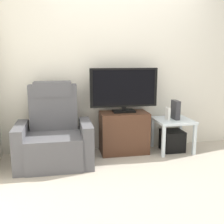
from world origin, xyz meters
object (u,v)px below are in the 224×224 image
(subwoofer_box, at_px, (172,141))
(book_upright, at_px, (168,114))
(side_table, at_px, (173,124))
(recliner_armchair, at_px, (54,136))
(television, at_px, (124,89))
(game_console, at_px, (176,110))
(tv_stand, at_px, (124,132))

(subwoofer_box, relative_size, book_upright, 1.70)
(book_upright, bearing_deg, side_table, 11.31)
(recliner_armchair, bearing_deg, book_upright, 5.06)
(side_table, bearing_deg, television, 173.17)
(game_console, bearing_deg, recliner_armchair, -174.96)
(recliner_armchair, xyz_separation_m, subwoofer_box, (1.75, 0.15, -0.22))
(tv_stand, xyz_separation_m, side_table, (0.74, -0.07, 0.10))
(tv_stand, distance_m, subwoofer_box, 0.76)
(subwoofer_box, bearing_deg, side_table, 71.57)
(recliner_armchair, height_order, book_upright, recliner_armchair)
(side_table, bearing_deg, game_console, 15.95)
(recliner_armchair, relative_size, game_console, 3.81)
(book_upright, bearing_deg, television, 170.38)
(television, relative_size, side_table, 1.84)
(tv_stand, height_order, recliner_armchair, recliner_armchair)
(tv_stand, xyz_separation_m, book_upright, (0.64, -0.09, 0.28))
(tv_stand, relative_size, book_upright, 3.79)
(recliner_armchair, distance_m, side_table, 1.76)
(side_table, xyz_separation_m, game_console, (0.03, 0.01, 0.22))
(recliner_armchair, distance_m, book_upright, 1.67)
(television, bearing_deg, recliner_armchair, -166.78)
(tv_stand, xyz_separation_m, game_console, (0.78, -0.06, 0.33))
(recliner_armchair, bearing_deg, tv_stand, 12.85)
(tv_stand, height_order, book_upright, book_upright)
(subwoofer_box, relative_size, game_console, 1.11)
(television, relative_size, subwoofer_box, 3.16)
(book_upright, bearing_deg, subwoofer_box, 11.31)
(game_console, bearing_deg, side_table, -164.05)
(tv_stand, xyz_separation_m, recliner_armchair, (-1.01, -0.22, 0.06))
(television, height_order, side_table, television)
(side_table, xyz_separation_m, book_upright, (-0.10, -0.02, 0.17))
(game_console, bearing_deg, book_upright, -167.47)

